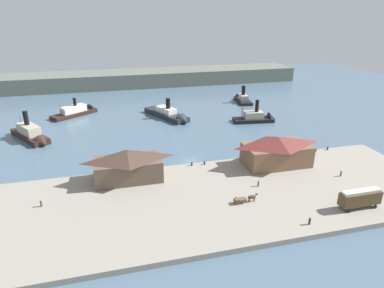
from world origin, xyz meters
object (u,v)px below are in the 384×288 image
(street_tram, at_px, (360,197))
(pedestrian_at_waters_edge, at_px, (341,174))
(pedestrian_near_west_shed, at_px, (310,221))
(mooring_post_east, at_px, (204,163))
(ferry_moored_west, at_px, (79,111))
(ferry_mid_harbor, at_px, (171,115))
(ferry_moored_east, at_px, (242,98))
(ferry_shed_central_terminal, at_px, (128,165))
(ferry_approaching_west, at_px, (32,135))
(horse_cart, at_px, (245,199))
(ferry_shed_customs_shed, at_px, (277,151))
(mooring_post_west, at_px, (316,150))
(mooring_post_center_west, at_px, (192,164))
(pedestrian_walking_west, at_px, (258,183))
(pedestrian_standing_center, at_px, (41,203))
(mooring_post_center_east, at_px, (328,148))
(ferry_near_quay, at_px, (259,118))

(street_tram, height_order, pedestrian_at_waters_edge, street_tram)
(pedestrian_near_west_shed, xyz_separation_m, mooring_post_east, (-12.20, 31.33, -0.30))
(ferry_moored_west, bearing_deg, ferry_mid_harbor, -22.86)
(ferry_moored_east, bearing_deg, ferry_moored_west, -177.22)
(ferry_shed_central_terminal, bearing_deg, ferry_approaching_west, 127.11)
(mooring_post_east, xyz_separation_m, ferry_moored_east, (38.06, 65.64, -0.32))
(ferry_shed_central_terminal, bearing_deg, street_tram, -28.67)
(horse_cart, height_order, ferry_moored_east, ferry_moored_east)
(horse_cart, relative_size, pedestrian_at_waters_edge, 3.56)
(mooring_post_east, bearing_deg, ferry_shed_customs_shed, -14.04)
(street_tram, xyz_separation_m, pedestrian_near_west_shed, (-13.48, -2.68, -1.72))
(mooring_post_west, xyz_separation_m, mooring_post_east, (-34.56, -0.26, 0.00))
(mooring_post_west, bearing_deg, mooring_post_center_west, 179.97)
(ferry_shed_central_terminal, relative_size, pedestrian_walking_west, 10.34)
(pedestrian_standing_center, height_order, mooring_post_east, pedestrian_standing_center)
(pedestrian_near_west_shed, relative_size, ferry_moored_east, 0.10)
(pedestrian_walking_west, bearing_deg, pedestrian_standing_center, 176.00)
(horse_cart, bearing_deg, mooring_post_center_east, 30.84)
(horse_cart, relative_size, mooring_post_west, 6.12)
(street_tram, bearing_deg, ferry_approaching_west, 139.78)
(pedestrian_standing_center, xyz_separation_m, ferry_moored_east, (77.77, 76.99, -0.61))
(ferry_shed_central_terminal, distance_m, pedestrian_standing_center, 21.00)
(pedestrian_walking_west, bearing_deg, street_tram, -39.90)
(ferry_moored_west, bearing_deg, ferry_moored_east, 2.78)
(mooring_post_east, bearing_deg, horse_cart, -81.32)
(street_tram, xyz_separation_m, mooring_post_center_east, (13.20, 29.28, -2.02))
(street_tram, height_order, horse_cart, street_tram)
(mooring_post_center_east, relative_size, ferry_near_quay, 0.05)
(ferry_shed_central_terminal, bearing_deg, mooring_post_east, 9.40)
(horse_cart, bearing_deg, ferry_moored_east, 67.99)
(ferry_shed_central_terminal, bearing_deg, ferry_shed_customs_shed, -1.91)
(pedestrian_standing_center, height_order, ferry_moored_east, ferry_moored_east)
(pedestrian_standing_center, bearing_deg, mooring_post_center_east, 8.66)
(pedestrian_standing_center, relative_size, mooring_post_east, 1.81)
(mooring_post_center_west, distance_m, ferry_moored_east, 77.45)
(mooring_post_east, relative_size, ferry_moored_east, 0.06)
(horse_cart, distance_m, pedestrian_walking_west, 8.37)
(mooring_post_center_west, bearing_deg, street_tram, -44.78)
(ferry_moored_east, height_order, ferry_mid_harbor, ferry_mid_harbor)
(ferry_shed_customs_shed, xyz_separation_m, mooring_post_center_east, (20.05, 5.34, -3.63))
(pedestrian_near_west_shed, relative_size, ferry_moored_west, 0.08)
(ferry_shed_customs_shed, xyz_separation_m, ferry_approaching_west, (-68.31, 39.60, -3.42))
(ferry_mid_harbor, bearing_deg, pedestrian_walking_west, -81.40)
(ferry_moored_east, bearing_deg, mooring_post_center_east, -89.28)
(street_tram, distance_m, ferry_mid_harbor, 79.94)
(pedestrian_near_west_shed, bearing_deg, ferry_mid_harbor, 99.06)
(mooring_post_east, bearing_deg, mooring_post_center_west, 175.45)
(ferry_shed_customs_shed, height_order, ferry_moored_east, ferry_shed_customs_shed)
(ferry_shed_customs_shed, relative_size, ferry_mid_harbor, 0.70)
(ferry_shed_customs_shed, height_order, mooring_post_east, ferry_shed_customs_shed)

